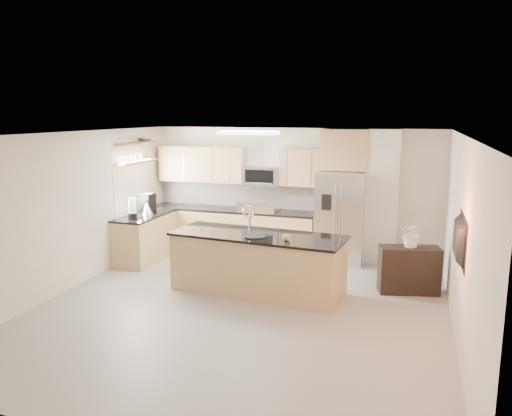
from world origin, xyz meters
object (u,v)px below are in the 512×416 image
(blender, at_px, (132,210))
(kettle, at_px, (147,208))
(television, at_px, (455,239))
(credenza, at_px, (409,270))
(platter, at_px, (255,236))
(bowl, at_px, (145,139))
(flower_vase, at_px, (413,227))
(microwave, at_px, (262,176))
(coffee_maker, at_px, (148,203))
(cup, at_px, (286,237))
(island, at_px, (258,263))
(refrigerator, at_px, (341,218))
(range, at_px, (260,232))

(blender, bearing_deg, kettle, 83.89)
(television, bearing_deg, credenza, 17.07)
(platter, distance_m, bowl, 3.63)
(credenza, xyz_separation_m, flower_vase, (0.02, 0.00, 0.72))
(television, bearing_deg, microwave, 47.25)
(kettle, xyz_separation_m, coffee_maker, (-0.07, 0.17, 0.06))
(coffee_maker, relative_size, flower_vase, 0.57)
(microwave, distance_m, platter, 2.60)
(coffee_maker, bearing_deg, cup, -25.14)
(island, height_order, blender, island)
(refrigerator, relative_size, platter, 4.78)
(credenza, distance_m, kettle, 5.07)
(refrigerator, relative_size, island, 0.62)
(cup, xyz_separation_m, flower_vase, (1.85, 0.96, 0.08))
(microwave, height_order, coffee_maker, microwave)
(range, distance_m, blender, 2.63)
(flower_vase, bearing_deg, television, -73.66)
(island, bearing_deg, refrigerator, 68.97)
(microwave, height_order, television, microwave)
(platter, xyz_separation_m, kettle, (-2.66, 1.29, 0.06))
(island, height_order, kettle, island)
(island, bearing_deg, blender, 171.87)
(credenza, bearing_deg, platter, -172.32)
(range, distance_m, flower_vase, 3.39)
(platter, height_order, television, television)
(coffee_maker, bearing_deg, bowl, 122.76)
(range, relative_size, flower_vase, 1.70)
(range, bearing_deg, credenza, -25.45)
(island, bearing_deg, kettle, 162.54)
(island, height_order, platter, island)
(kettle, bearing_deg, refrigerator, 14.91)
(microwave, height_order, blender, microwave)
(refrigerator, distance_m, flower_vase, 1.94)
(microwave, bearing_deg, credenza, -27.36)
(cup, xyz_separation_m, coffee_maker, (-3.26, 1.53, 0.09))
(platter, distance_m, flower_vase, 2.54)
(platter, distance_m, coffee_maker, 3.10)
(microwave, relative_size, kettle, 2.73)
(credenza, height_order, platter, platter)
(blender, xyz_separation_m, bowl, (-0.18, 0.88, 1.29))
(microwave, xyz_separation_m, bowl, (-2.25, -0.74, 0.75))
(blender, distance_m, coffee_maker, 0.64)
(refrigerator, distance_m, bowl, 4.22)
(blender, bearing_deg, television, -16.23)
(range, distance_m, coffee_maker, 2.35)
(refrigerator, distance_m, kettle, 3.82)
(refrigerator, height_order, coffee_maker, refrigerator)
(blender, bearing_deg, platter, -16.83)
(range, xyz_separation_m, blender, (-2.07, -1.49, 0.62))
(bowl, bearing_deg, platter, -30.53)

